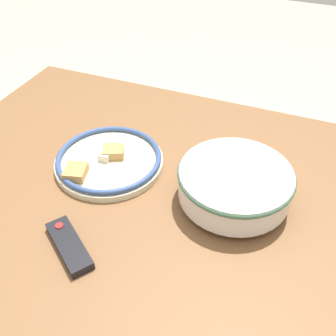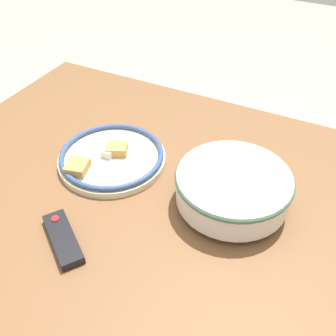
# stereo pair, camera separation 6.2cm
# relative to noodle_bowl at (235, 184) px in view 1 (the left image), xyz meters

# --- Properties ---
(ground_plane) EXTENTS (8.00, 8.00, 0.00)m
(ground_plane) POSITION_rel_noodle_bowl_xyz_m (0.25, 0.05, -0.79)
(ground_plane) COLOR #B7A88E
(dining_table) EXTENTS (1.16, 0.97, 0.74)m
(dining_table) POSITION_rel_noodle_bowl_xyz_m (0.25, 0.05, -0.14)
(dining_table) COLOR brown
(dining_table) RESTS_ON ground_plane
(noodle_bowl) EXTENTS (0.27, 0.27, 0.09)m
(noodle_bowl) POSITION_rel_noodle_bowl_xyz_m (0.00, 0.00, 0.00)
(noodle_bowl) COLOR silver
(noodle_bowl) RESTS_ON dining_table
(food_plate) EXTENTS (0.29, 0.29, 0.04)m
(food_plate) POSITION_rel_noodle_bowl_xyz_m (0.34, -0.00, -0.04)
(food_plate) COLOR beige
(food_plate) RESTS_ON dining_table
(tv_remote) EXTENTS (0.15, 0.13, 0.02)m
(tv_remote) POSITION_rel_noodle_bowl_xyz_m (0.29, 0.27, -0.04)
(tv_remote) COLOR black
(tv_remote) RESTS_ON dining_table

